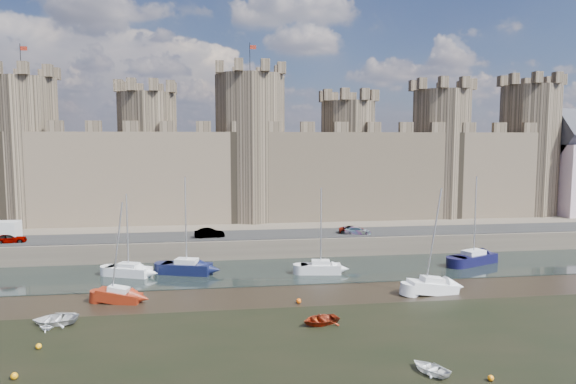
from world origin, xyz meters
name	(u,v)px	position (x,y,z in m)	size (l,w,h in m)	color
ground	(268,360)	(0.00, 0.00, 0.00)	(160.00, 160.00, 0.00)	black
water_channel	(248,272)	(0.00, 24.00, 0.04)	(160.00, 12.00, 0.08)	black
quay	(236,216)	(0.00, 60.00, 1.25)	(160.00, 60.00, 2.50)	#4C443A
road	(243,235)	(0.00, 34.00, 2.55)	(160.00, 7.00, 0.10)	black
castle	(234,163)	(-0.64, 48.00, 11.67)	(108.50, 11.00, 29.00)	#42382B
car_0	(10,238)	(-29.02, 32.71, 3.14)	(1.51, 3.75, 1.28)	gray
car_1	(210,233)	(-4.46, 32.74, 3.14)	(1.36, 3.91, 1.29)	gray
car_2	(357,231)	(15.39, 32.46, 3.03)	(1.49, 3.68, 1.07)	gray
car_3	(353,230)	(14.96, 33.05, 3.04)	(1.78, 3.85, 1.07)	gray
sailboat_0	(129,270)	(-13.38, 24.06, 0.74)	(5.34, 3.64, 9.30)	silver
sailboat_1	(187,267)	(-6.95, 24.06, 0.86)	(5.92, 3.67, 11.09)	black
sailboat_2	(321,267)	(8.23, 22.09, 0.80)	(4.76, 2.38, 9.85)	silver
sailboat_3	(474,258)	(27.85, 24.00, 0.83)	(6.63, 4.65, 10.84)	black
sailboat_4	(119,295)	(-12.75, 14.68, 0.72)	(4.37, 2.52, 9.60)	maroon
sailboat_5	(432,286)	(17.83, 13.29, 0.76)	(5.07, 2.32, 10.64)	white
dinghy_2	(430,368)	(10.42, -3.37, 0.30)	(2.04, 0.59, 2.85)	white
dinghy_3	(46,327)	(-17.18, 7.93, 0.30)	(1.00, 0.61, 1.16)	white
dinghy_4	(320,320)	(5.00, 6.32, 0.35)	(2.39, 0.69, 3.35)	maroon
dinghy_6	(55,320)	(-16.93, 9.28, 0.39)	(2.68, 0.78, 3.75)	silver
buoy_0	(39,346)	(-16.57, 4.21, 0.22)	(0.44, 0.44, 0.44)	#FC9F0B
buoy_1	(299,301)	(4.07, 12.00, 0.24)	(0.48, 0.48, 0.48)	#FF5D0B
buoy_2	(491,378)	(13.75, -5.07, 0.20)	(0.40, 0.40, 0.40)	orange
buoy_3	(315,321)	(4.60, 6.64, 0.20)	(0.40, 0.40, 0.40)	#E3520A
buoy_4	(14,376)	(-16.48, -0.63, 0.23)	(0.46, 0.46, 0.46)	orange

